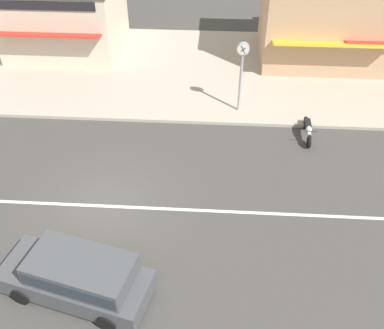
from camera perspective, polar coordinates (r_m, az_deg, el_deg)
ground_plane at (r=17.01m, az=-10.90°, el=-5.21°), size 160.00×160.00×0.00m
lane_centre_stripe at (r=17.01m, az=-10.90°, el=-5.21°), size 50.40×0.14×0.01m
kerb_strip at (r=25.26m, az=-5.92°, el=12.03°), size 68.00×10.00×0.15m
minivan_dark_grey_1 at (r=14.08m, az=-14.29°, el=-13.49°), size 4.94×2.85×1.56m
motorcycle_0 at (r=20.33m, az=14.48°, el=4.34°), size 0.56×1.97×0.80m
street_clock at (r=20.34m, az=6.36°, el=12.75°), size 0.57×0.22×3.41m
shopfront_corner_warung at (r=26.12m, az=16.73°, el=18.11°), size 6.77×5.65×5.23m
shopfront_mid_block at (r=27.61m, az=-15.90°, el=18.02°), size 6.20×6.28×3.97m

